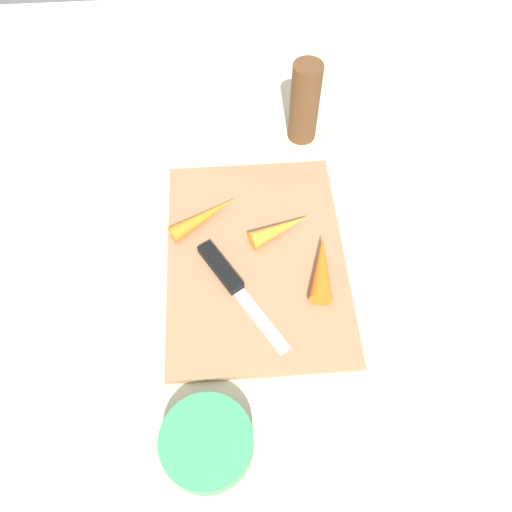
{
  "coord_description": "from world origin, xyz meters",
  "views": [
    {
      "loc": [
        0.39,
        -0.03,
        0.63
      ],
      "look_at": [
        0.0,
        0.0,
        0.01
      ],
      "focal_mm": 34.79,
      "sensor_mm": 36.0,
      "label": 1
    }
  ],
  "objects": [
    {
      "name": "ground_plane",
      "position": [
        0.0,
        0.0,
        0.0
      ],
      "size": [
        1.4,
        1.4,
        0.0
      ],
      "primitive_type": "plane",
      "color": "#C6B793"
    },
    {
      "name": "cutting_board",
      "position": [
        0.0,
        0.0,
        0.01
      ],
      "size": [
        0.36,
        0.26,
        0.01
      ],
      "primitive_type": "cube",
      "color": "#99704C",
      "rests_on": "ground_plane"
    },
    {
      "name": "knife",
      "position": [
        0.03,
        -0.05,
        0.02
      ],
      "size": [
        0.18,
        0.12,
        0.01
      ],
      "rotation": [
        0.0,
        0.0,
        0.54
      ],
      "color": "#B7B7BC",
      "rests_on": "cutting_board"
    },
    {
      "name": "carrot_shortest",
      "position": [
        -0.04,
        0.04,
        0.03
      ],
      "size": [
        0.06,
        0.1,
        0.03
      ],
      "primitive_type": "cone",
      "rotation": [
        0.0,
        1.57,
        1.98
      ],
      "color": "orange",
      "rests_on": "cutting_board"
    },
    {
      "name": "carrot_longest",
      "position": [
        -0.07,
        -0.07,
        0.02
      ],
      "size": [
        0.09,
        0.11,
        0.03
      ],
      "primitive_type": "cone",
      "rotation": [
        0.0,
        1.57,
        2.15
      ],
      "color": "orange",
      "rests_on": "cutting_board"
    },
    {
      "name": "carrot_medium",
      "position": [
        0.03,
        0.09,
        0.03
      ],
      "size": [
        0.11,
        0.05,
        0.03
      ],
      "primitive_type": "cone",
      "rotation": [
        0.0,
        1.57,
        2.97
      ],
      "color": "orange",
      "rests_on": "cutting_board"
    },
    {
      "name": "small_bowl",
      "position": [
        0.26,
        -0.08,
        0.02
      ],
      "size": [
        0.11,
        0.11,
        0.04
      ],
      "primitive_type": "cylinder",
      "color": "#388C59",
      "rests_on": "ground_plane"
    },
    {
      "name": "pepper_grinder",
      "position": [
        -0.25,
        0.1,
        0.07
      ],
      "size": [
        0.05,
        0.05,
        0.15
      ],
      "primitive_type": "cylinder",
      "color": "brown",
      "rests_on": "ground_plane"
    }
  ]
}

